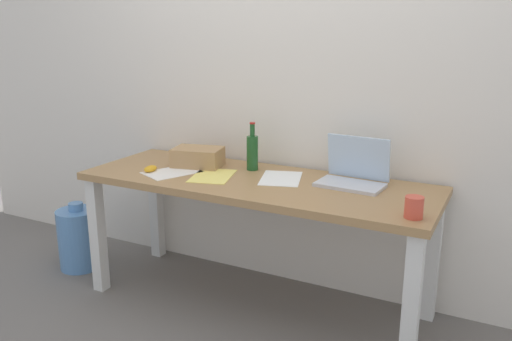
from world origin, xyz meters
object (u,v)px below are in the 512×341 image
at_px(computer_mouse, 150,169).
at_px(cardboard_box, 198,157).
at_px(beer_bottle, 252,151).
at_px(laptop_right, 353,174).
at_px(coffee_mug, 414,207).
at_px(water_cooler_jug, 79,238).
at_px(desk, 256,196).

distance_m(computer_mouse, cardboard_box, 0.29).
bearing_deg(beer_bottle, laptop_right, -2.71).
xyz_separation_m(laptop_right, computer_mouse, (-1.10, -0.27, -0.04)).
xyz_separation_m(cardboard_box, coffee_mug, (1.30, -0.31, -0.01)).
distance_m(cardboard_box, coffee_mug, 1.34).
relative_size(beer_bottle, coffee_mug, 2.90).
relative_size(laptop_right, water_cooler_jug, 0.79).
xyz_separation_m(laptop_right, coffee_mug, (0.38, -0.36, -0.01)).
distance_m(laptop_right, water_cooler_jug, 1.85).
xyz_separation_m(laptop_right, beer_bottle, (-0.60, 0.03, 0.05)).
distance_m(coffee_mug, water_cooler_jug, 2.19).
bearing_deg(coffee_mug, beer_bottle, 158.38).
relative_size(cardboard_box, coffee_mug, 2.94).
relative_size(desk, computer_mouse, 19.26).
distance_m(cardboard_box, water_cooler_jug, 1.02).
relative_size(beer_bottle, water_cooler_jug, 0.62).
height_order(beer_bottle, coffee_mug, beer_bottle).
bearing_deg(laptop_right, water_cooler_jug, -171.75).
xyz_separation_m(desk, cardboard_box, (-0.43, 0.10, 0.15)).
bearing_deg(cardboard_box, water_cooler_jug, -165.70).
bearing_deg(beer_bottle, coffee_mug, -21.62).
bearing_deg(computer_mouse, beer_bottle, 22.52).
xyz_separation_m(computer_mouse, coffee_mug, (1.48, -0.09, 0.03)).
height_order(laptop_right, computer_mouse, laptop_right).
bearing_deg(cardboard_box, laptop_right, 2.81).
relative_size(laptop_right, coffee_mug, 3.69).
bearing_deg(computer_mouse, cardboard_box, 44.16).
bearing_deg(computer_mouse, coffee_mug, -12.17).
distance_m(computer_mouse, water_cooler_jug, 0.84).
height_order(desk, laptop_right, laptop_right).
bearing_deg(water_cooler_jug, desk, 5.04).
height_order(laptop_right, cardboard_box, laptop_right).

